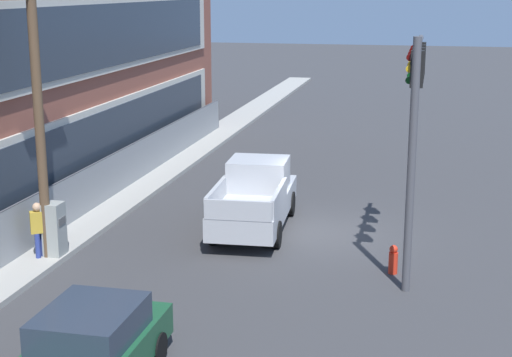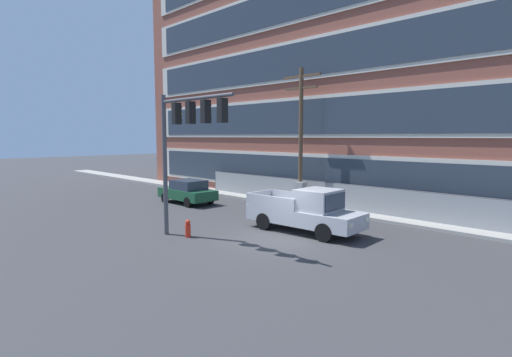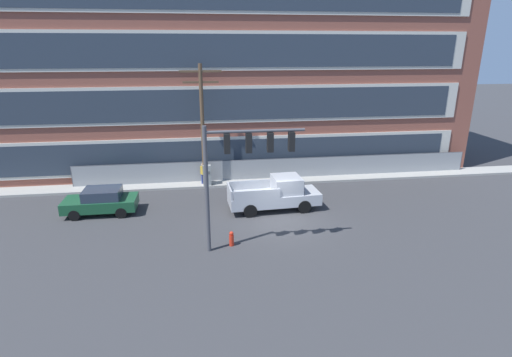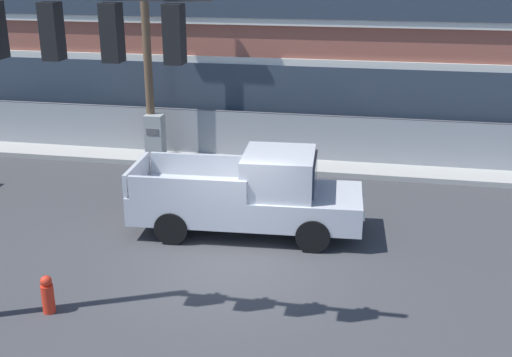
# 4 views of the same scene
# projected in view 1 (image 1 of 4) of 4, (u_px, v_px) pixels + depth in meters

# --- Properties ---
(ground_plane) EXTENTS (160.00, 160.00, 0.00)m
(ground_plane) POSITION_uv_depth(u_px,v_px,m) (319.00, 233.00, 23.98)
(ground_plane) COLOR #38383A
(sidewalk_building_side) EXTENTS (80.00, 1.75, 0.16)m
(sidewalk_building_side) POSITION_uv_depth(u_px,v_px,m) (97.00, 216.00, 25.52)
(sidewalk_building_side) COLOR #9E9B93
(sidewalk_building_side) RESTS_ON ground
(chain_link_fence) EXTENTS (29.72, 0.06, 1.66)m
(chain_link_fence) POSITION_uv_depth(u_px,v_px,m) (103.00, 182.00, 26.75)
(chain_link_fence) COLOR gray
(chain_link_fence) RESTS_ON ground
(traffic_signal_mast) EXTENTS (4.71, 0.43, 6.23)m
(traffic_signal_mast) POSITION_uv_depth(u_px,v_px,m) (416.00, 97.00, 19.84)
(traffic_signal_mast) COLOR #4C4C51
(traffic_signal_mast) RESTS_ON ground
(pickup_truck_silver) EXTENTS (5.71, 2.31, 2.06)m
(pickup_truck_silver) POSITION_uv_depth(u_px,v_px,m) (255.00, 198.00, 24.30)
(pickup_truck_silver) COLOR #B2B5BA
(pickup_truck_silver) RESTS_ON ground
(sedan_dark_green) EXTENTS (4.23, 1.98, 1.56)m
(sedan_dark_green) POSITION_uv_depth(u_px,v_px,m) (89.00, 349.00, 14.53)
(sedan_dark_green) COLOR #194C2D
(sedan_dark_green) RESTS_ON ground
(utility_pole_near_corner) EXTENTS (2.79, 0.26, 8.55)m
(utility_pole_near_corner) POSITION_uv_depth(u_px,v_px,m) (37.00, 88.00, 20.36)
(utility_pole_near_corner) COLOR brown
(utility_pole_near_corner) RESTS_ON ground
(electrical_cabinet) EXTENTS (0.57, 0.50, 1.63)m
(electrical_cabinet) POSITION_uv_depth(u_px,v_px,m) (54.00, 232.00, 21.43)
(electrical_cabinet) COLOR #939993
(electrical_cabinet) RESTS_ON ground
(pedestrian_near_cabinet) EXTENTS (0.42, 0.47, 1.69)m
(pedestrian_near_cabinet) POSITION_uv_depth(u_px,v_px,m) (38.00, 228.00, 21.23)
(pedestrian_near_cabinet) COLOR navy
(pedestrian_near_cabinet) RESTS_ON ground
(fire_hydrant) EXTENTS (0.24, 0.24, 0.78)m
(fire_hydrant) POSITION_uv_depth(u_px,v_px,m) (393.00, 260.00, 20.54)
(fire_hydrant) COLOR red
(fire_hydrant) RESTS_ON ground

